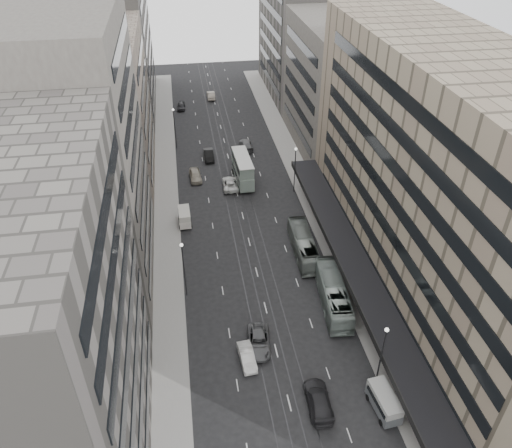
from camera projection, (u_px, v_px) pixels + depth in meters
ground at (278, 357)px, 56.27m from camera, size 220.00×220.00×0.00m
sidewalk_right at (303, 183)px, 88.13m from camera, size 4.00×125.00×0.15m
sidewalk_left at (166, 194)px, 85.02m from camera, size 4.00×125.00×0.15m
department_store at (452, 192)px, 56.97m from camera, size 19.20×60.00×30.00m
building_right_mid at (338, 86)px, 94.27m from camera, size 15.00×28.00×24.00m
building_right_far at (301, 34)px, 117.40m from camera, size 15.00×32.00×28.00m
building_left_a at (29, 344)px, 38.41m from camera, size 15.00×28.00×30.00m
building_left_b at (73, 160)px, 59.12m from camera, size 15.00×26.00×34.00m
building_left_c at (101, 109)px, 83.54m from camera, size 15.00×28.00×25.00m
building_left_d at (114, 46)px, 109.39m from camera, size 15.00×38.00×28.00m
lamp_right_near at (383, 350)px, 50.50m from camera, size 0.44×0.44×8.32m
lamp_right_far at (295, 165)px, 82.87m from camera, size 0.44×0.44×8.32m
lamp_left_near at (183, 264)px, 61.74m from camera, size 0.44×0.44×8.32m
lamp_left_far at (174, 124)px, 96.54m from camera, size 0.44×0.44×8.32m
bus_near at (333, 293)px, 62.44m from camera, size 3.98×12.35×3.38m
bus_far at (303, 245)px, 70.81m from camera, size 3.01×11.42×3.16m
double_decker at (243, 169)px, 87.00m from camera, size 3.08×9.11×4.93m
vw_microbus at (384, 401)px, 49.97m from camera, size 2.46×4.72×2.45m
panel_van at (184, 217)px, 77.10m from camera, size 2.02×3.96×2.47m
sedan_1 at (247, 357)px, 55.42m from camera, size 1.87×4.50×1.45m
sedan_2 at (259, 341)px, 57.19m from camera, size 3.18×5.79×1.54m
sedan_3 at (318, 400)px, 50.69m from camera, size 2.66×5.97×1.70m
sedan_4 at (195, 175)px, 88.78m from camera, size 2.26×5.12×1.71m
sedan_5 at (209, 155)px, 95.28m from camera, size 1.78×5.06×1.66m
sedan_6 at (230, 184)px, 86.55m from camera, size 2.79×5.66×1.54m
sedan_7 at (246, 145)px, 98.89m from camera, size 2.41×5.75×1.66m
sedan_8 at (181, 106)px, 115.81m from camera, size 2.07×4.53×1.51m
sedan_9 at (211, 95)px, 121.31m from camera, size 1.78×5.08×1.67m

